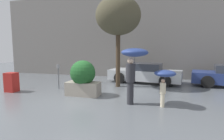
# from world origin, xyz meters

# --- Properties ---
(ground_plane) EXTENTS (40.00, 40.00, 0.00)m
(ground_plane) POSITION_xyz_m (0.00, 0.00, 0.00)
(ground_plane) COLOR slate
(building_facade) EXTENTS (18.00, 0.30, 6.00)m
(building_facade) POSITION_xyz_m (0.00, 6.50, 3.00)
(building_facade) COLOR gray
(building_facade) RESTS_ON ground
(planter_box) EXTENTS (1.44, 1.07, 1.52)m
(planter_box) POSITION_xyz_m (-0.02, 0.80, 0.78)
(planter_box) COLOR #9E9384
(planter_box) RESTS_ON ground
(person_adult) EXTENTS (0.96, 0.96, 2.02)m
(person_adult) POSITION_xyz_m (2.22, 0.17, 1.56)
(person_adult) COLOR #2D2D33
(person_adult) RESTS_ON ground
(person_child) EXTENTS (0.73, 0.73, 1.28)m
(person_child) POSITION_xyz_m (3.30, 0.12, 1.05)
(person_child) COLOR beige
(person_child) RESTS_ON ground
(parked_car_near) EXTENTS (4.42, 2.41, 1.16)m
(parked_car_near) POSITION_xyz_m (2.31, 4.58, 0.55)
(parked_car_near) COLOR #B7BCC1
(parked_car_near) RESTS_ON ground
(street_tree) EXTENTS (2.34, 2.34, 4.70)m
(street_tree) POSITION_xyz_m (1.02, 2.99, 3.67)
(street_tree) COLOR #423323
(street_tree) RESTS_ON ground
(parking_meter) EXTENTS (0.14, 0.14, 1.24)m
(parking_meter) POSITION_xyz_m (-1.78, 1.73, 0.89)
(parking_meter) COLOR #595B60
(parking_meter) RESTS_ON ground
(newspaper_box) EXTENTS (0.50, 0.44, 0.90)m
(newspaper_box) POSITION_xyz_m (-3.56, 0.58, 0.45)
(newspaper_box) COLOR #B2231E
(newspaper_box) RESTS_ON ground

